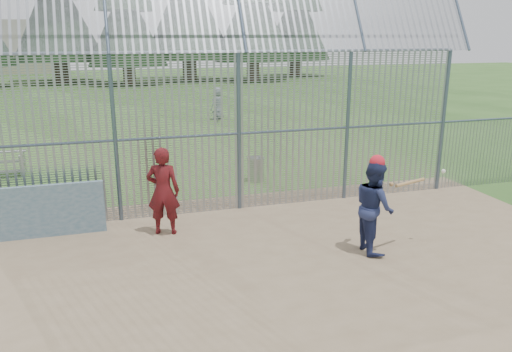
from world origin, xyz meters
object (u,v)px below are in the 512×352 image
object	(u,v)px
onlooker	(163,191)
batter	(374,207)
dugout_wall	(46,211)
trash_can	(256,169)

from	to	relation	value
onlooker	batter	bearing A→B (deg)	167.97
dugout_wall	onlooker	distance (m)	2.63
dugout_wall	onlooker	world-z (taller)	onlooker
onlooker	dugout_wall	bearing A→B (deg)	3.93
trash_can	batter	bearing A→B (deg)	-81.68
batter	trash_can	size ratio (longest dim) A/B	2.35
dugout_wall	batter	size ratio (longest dim) A/B	1.30
batter	trash_can	xyz separation A→B (m)	(-0.84, 5.74, -0.60)
onlooker	trash_can	distance (m)	4.83
trash_can	dugout_wall	bearing A→B (deg)	-152.47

